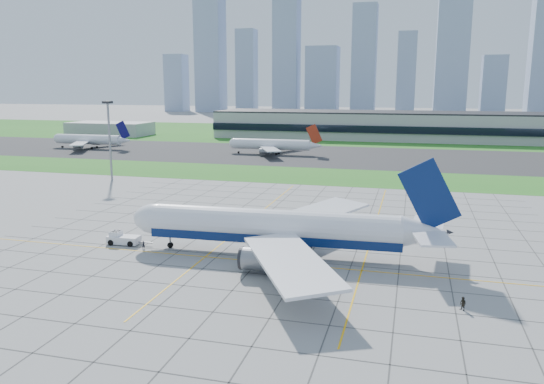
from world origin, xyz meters
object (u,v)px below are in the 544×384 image
object	(u,v)px
light_mast	(109,131)
pushback_tug	(122,238)
crew_near	(144,245)
crew_far	(463,304)
airliner	(276,228)
distant_jet_1	(273,144)
distant_jet_0	(90,139)

from	to	relation	value
light_mast	pushback_tug	distance (m)	77.45
crew_near	crew_far	world-z (taller)	crew_far
airliner	crew_far	distance (m)	35.42
crew_near	crew_far	bearing A→B (deg)	-55.20
crew_far	distant_jet_1	size ratio (longest dim) A/B	0.05
crew_far	distant_jet_1	bearing A→B (deg)	157.66
light_mast	pushback_tug	size ratio (longest dim) A/B	2.81
crew_far	distant_jet_0	world-z (taller)	distant_jet_0
crew_far	distant_jet_0	size ratio (longest dim) A/B	0.05
pushback_tug	distant_jet_0	size ratio (longest dim) A/B	0.21
pushback_tug	distant_jet_1	world-z (taller)	distant_jet_1
light_mast	crew_near	distance (m)	82.02
pushback_tug	distant_jet_0	bearing A→B (deg)	123.10
airliner	pushback_tug	world-z (taller)	airliner
pushback_tug	crew_far	size ratio (longest dim) A/B	4.68
distant_jet_0	airliner	bearing A→B (deg)	-46.72
light_mast	crew_far	xyz separation A→B (m)	(102.95, -79.63, -15.21)
crew_far	distant_jet_0	xyz separation A→B (m)	(-162.02, 156.23, 3.51)
pushback_tug	crew_near	bearing A→B (deg)	-20.43
light_mast	crew_far	distance (m)	131.04
airliner	distant_jet_0	xyz separation A→B (m)	(-131.18, 139.31, -0.63)
pushback_tug	crew_near	world-z (taller)	pushback_tug
pushback_tug	crew_near	xyz separation A→B (m)	(5.52, -1.79, -0.33)
light_mast	airliner	xyz separation A→B (m)	(72.10, -62.71, -11.06)
light_mast	crew_far	bearing A→B (deg)	-37.72
light_mast	crew_near	bearing A→B (deg)	-54.40
light_mast	distant_jet_1	world-z (taller)	light_mast
crew_near	distant_jet_0	world-z (taller)	distant_jet_0
pushback_tug	distant_jet_1	bearing A→B (deg)	90.52
pushback_tug	crew_far	distance (m)	63.60
distant_jet_0	light_mast	bearing A→B (deg)	-52.36
pushback_tug	crew_far	bearing A→B (deg)	-16.99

